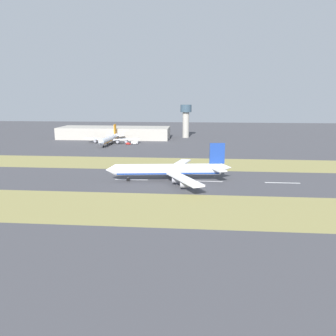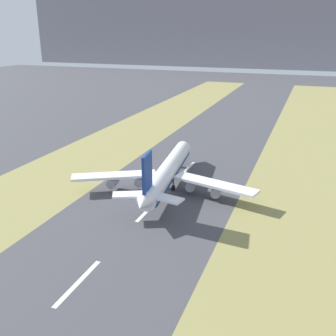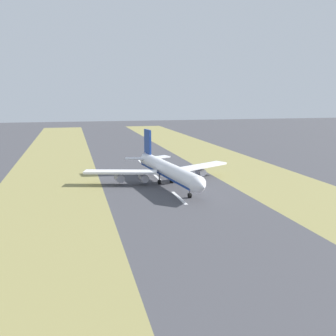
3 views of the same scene
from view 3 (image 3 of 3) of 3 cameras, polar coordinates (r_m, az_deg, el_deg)
ground_plane at (r=161.53m, az=-0.70°, el=-2.16°), size 800.00×800.00×0.00m
grass_median_west at (r=177.00m, az=13.64°, el=-1.34°), size 40.00×600.00×0.01m
grass_median_east at (r=157.81m, az=-16.85°, el=-2.92°), size 40.00×600.00×0.01m
centreline_dash_near at (r=214.79m, az=-4.05°, el=0.99°), size 1.20×18.00×0.01m
centreline_dash_mid at (r=176.15m, az=-1.83°, el=-1.10°), size 1.20×18.00×0.01m
centreline_dash_far at (r=138.29m, az=1.63°, el=-4.34°), size 1.20×18.00×0.01m
airplane_main_jet at (r=157.80m, az=-0.25°, el=-0.23°), size 63.64×67.17×20.20m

